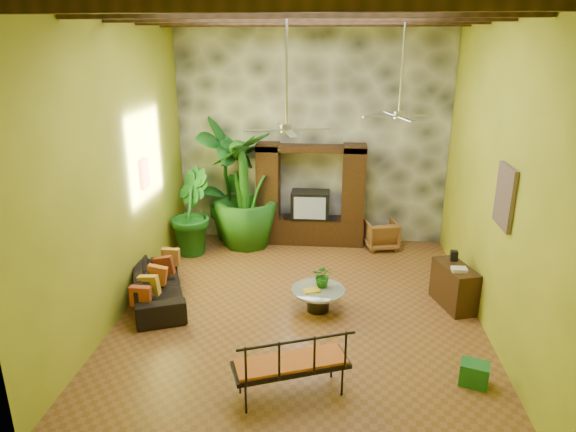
# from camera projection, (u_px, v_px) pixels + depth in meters

# --- Properties ---
(ground) EXTENTS (7.00, 7.00, 0.00)m
(ground) POSITION_uv_depth(u_px,v_px,m) (300.00, 309.00, 8.91)
(ground) COLOR brown
(ground) RESTS_ON ground
(back_wall) EXTENTS (6.00, 0.02, 5.00)m
(back_wall) POSITION_uv_depth(u_px,v_px,m) (312.00, 132.00, 11.40)
(back_wall) COLOR olive
(back_wall) RESTS_ON ground
(left_wall) EXTENTS (0.02, 7.00, 5.00)m
(left_wall) POSITION_uv_depth(u_px,v_px,m) (118.00, 165.00, 8.36)
(left_wall) COLOR olive
(left_wall) RESTS_ON ground
(right_wall) EXTENTS (0.02, 7.00, 5.00)m
(right_wall) POSITION_uv_depth(u_px,v_px,m) (497.00, 173.00, 7.84)
(right_wall) COLOR olive
(right_wall) RESTS_ON ground
(stone_accent_wall) EXTENTS (5.98, 0.10, 4.98)m
(stone_accent_wall) POSITION_uv_depth(u_px,v_px,m) (312.00, 132.00, 11.34)
(stone_accent_wall) COLOR #3D3F45
(stone_accent_wall) RESTS_ON ground
(ceiling_beams) EXTENTS (5.95, 5.36, 0.22)m
(ceiling_beams) POSITION_uv_depth(u_px,v_px,m) (303.00, 14.00, 7.36)
(ceiling_beams) COLOR #331E10
(ceiling_beams) RESTS_ON ceiling
(entertainment_center) EXTENTS (2.40, 0.55, 2.30)m
(entertainment_center) POSITION_uv_depth(u_px,v_px,m) (310.00, 203.00, 11.55)
(entertainment_center) COLOR black
(entertainment_center) RESTS_ON ground
(ceiling_fan_front) EXTENTS (1.28, 1.28, 1.86)m
(ceiling_fan_front) POSITION_uv_depth(u_px,v_px,m) (287.00, 114.00, 7.45)
(ceiling_fan_front) COLOR #ABAAAF
(ceiling_fan_front) RESTS_ON ceiling
(ceiling_fan_back) EXTENTS (1.28, 1.28, 1.86)m
(ceiling_fan_back) POSITION_uv_depth(u_px,v_px,m) (400.00, 103.00, 8.80)
(ceiling_fan_back) COLOR #ABAAAF
(ceiling_fan_back) RESTS_ON ceiling
(wall_art_mask) EXTENTS (0.06, 0.32, 0.55)m
(wall_art_mask) POSITION_uv_depth(u_px,v_px,m) (145.00, 174.00, 9.43)
(wall_art_mask) COLOR #C38016
(wall_art_mask) RESTS_ON left_wall
(wall_art_painting) EXTENTS (0.06, 0.70, 0.90)m
(wall_art_painting) POSITION_uv_depth(u_px,v_px,m) (505.00, 197.00, 7.34)
(wall_art_painting) COLOR navy
(wall_art_painting) RESTS_ON right_wall
(sofa) EXTENTS (1.52, 2.22, 0.60)m
(sofa) POSITION_uv_depth(u_px,v_px,m) (158.00, 285.00, 9.11)
(sofa) COLOR black
(sofa) RESTS_ON ground
(wicker_armchair) EXTENTS (0.82, 0.83, 0.63)m
(wicker_armchair) POSITION_uv_depth(u_px,v_px,m) (381.00, 234.00, 11.46)
(wicker_armchair) COLOR #9C6339
(wicker_armchair) RESTS_ON ground
(tall_plant_a) EXTENTS (1.65, 1.82, 2.87)m
(tall_plant_a) POSITION_uv_depth(u_px,v_px,m) (227.00, 180.00, 11.58)
(tall_plant_a) COLOR #17591D
(tall_plant_a) RESTS_ON ground
(tall_plant_b) EXTENTS (1.09, 1.22, 1.86)m
(tall_plant_b) POSITION_uv_depth(u_px,v_px,m) (190.00, 212.00, 11.04)
(tall_plant_b) COLOR #175A1E
(tall_plant_b) RESTS_ON ground
(tall_plant_c) EXTENTS (1.96, 1.96, 2.59)m
(tall_plant_c) POSITION_uv_depth(u_px,v_px,m) (246.00, 190.00, 11.33)
(tall_plant_c) COLOR #1F6019
(tall_plant_c) RESTS_ON ground
(coffee_table) EXTENTS (0.92, 0.92, 0.40)m
(coffee_table) POSITION_uv_depth(u_px,v_px,m) (318.00, 297.00, 8.80)
(coffee_table) COLOR black
(coffee_table) RESTS_ON ground
(centerpiece_plant) EXTENTS (0.40, 0.36, 0.40)m
(centerpiece_plant) POSITION_uv_depth(u_px,v_px,m) (323.00, 276.00, 8.78)
(centerpiece_plant) COLOR #1F681B
(centerpiece_plant) RESTS_ON coffee_table
(yellow_tray) EXTENTS (0.31, 0.26, 0.03)m
(yellow_tray) POSITION_uv_depth(u_px,v_px,m) (312.00, 291.00, 8.67)
(yellow_tray) COLOR gold
(yellow_tray) RESTS_ON coffee_table
(iron_bench) EXTENTS (1.58, 1.06, 0.57)m
(iron_bench) POSITION_uv_depth(u_px,v_px,m) (290.00, 362.00, 6.52)
(iron_bench) COLOR black
(iron_bench) RESTS_ON ground
(side_console) EXTENTS (0.69, 1.03, 0.75)m
(side_console) POSITION_uv_depth(u_px,v_px,m) (454.00, 286.00, 8.91)
(side_console) COLOR #321810
(side_console) RESTS_ON ground
(green_bin) EXTENTS (0.44, 0.38, 0.32)m
(green_bin) POSITION_uv_depth(u_px,v_px,m) (474.00, 374.00, 6.91)
(green_bin) COLOR #1F773E
(green_bin) RESTS_ON ground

